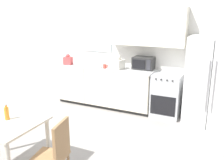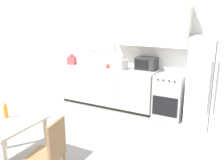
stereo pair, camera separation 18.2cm
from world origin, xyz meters
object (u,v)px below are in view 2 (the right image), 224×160
(dining_table, at_px, (2,126))
(dining_chair_side, at_px, (51,150))
(coffee_mug, at_px, (108,66))
(refrigerator, at_px, (214,83))
(microwave, at_px, (146,63))
(oven_range, at_px, (169,96))
(drink_bottle, at_px, (6,111))

(dining_table, bearing_deg, dining_chair_side, -1.82)
(coffee_mug, bearing_deg, refrigerator, 2.77)
(refrigerator, height_order, microwave, refrigerator)
(microwave, relative_size, dining_table, 0.44)
(oven_range, xyz_separation_m, refrigerator, (0.86, -0.08, 0.41))
(refrigerator, xyz_separation_m, dining_table, (-2.40, -2.80, -0.22))
(refrigerator, distance_m, coffee_mug, 2.23)
(oven_range, height_order, coffee_mug, coffee_mug)
(dining_table, xyz_separation_m, drink_bottle, (0.03, 0.06, 0.21))
(coffee_mug, distance_m, dining_table, 2.72)
(microwave, relative_size, drink_bottle, 2.00)
(dining_chair_side, bearing_deg, drink_bottle, 74.01)
(microwave, distance_m, coffee_mug, 0.85)
(oven_range, xyz_separation_m, dining_chair_side, (-0.66, -2.90, 0.08))
(refrigerator, distance_m, dining_table, 3.69)
(refrigerator, xyz_separation_m, drink_bottle, (-2.37, -2.74, -0.01))
(refrigerator, distance_m, microwave, 1.45)
(microwave, bearing_deg, refrigerator, -7.42)
(coffee_mug, height_order, dining_chair_side, coffee_mug)
(oven_range, xyz_separation_m, dining_table, (-1.54, -2.87, 0.19))
(drink_bottle, bearing_deg, dining_chair_side, -6.03)
(microwave, height_order, dining_table, microwave)
(oven_range, distance_m, coffee_mug, 1.48)
(drink_bottle, bearing_deg, dining_table, -113.68)
(microwave, bearing_deg, dining_table, -108.15)
(oven_range, relative_size, refrigerator, 0.53)
(refrigerator, bearing_deg, microwave, 172.58)
(microwave, relative_size, dining_chair_side, 0.48)
(coffee_mug, distance_m, drink_bottle, 2.64)
(drink_bottle, bearing_deg, microwave, 71.97)
(drink_bottle, bearing_deg, coffee_mug, 86.67)
(refrigerator, xyz_separation_m, microwave, (-1.42, 0.19, 0.21))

